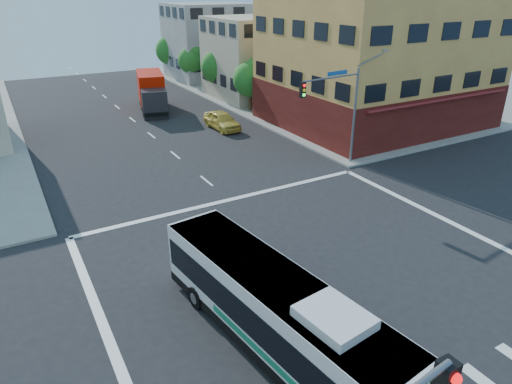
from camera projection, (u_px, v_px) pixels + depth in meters
ground at (323, 277)px, 20.88m from camera, size 120.00×120.00×0.00m
sidewalk_ne at (370, 80)px, 64.34m from camera, size 50.00×50.00×0.15m
corner_building_ne at (378, 60)px, 42.09m from camera, size 18.10×15.44×14.00m
building_east_near at (264, 57)px, 53.56m from camera, size 12.06×10.06×9.00m
building_east_far at (214, 41)px, 64.42m from camera, size 12.06×10.06×10.00m
signal_mast_ne at (338, 100)px, 31.32m from camera, size 7.91×1.13×8.07m
street_tree_a at (252, 77)px, 46.85m from camera, size 3.60×3.60×5.53m
street_tree_b at (218, 65)px, 53.11m from camera, size 3.80×3.80×5.79m
street_tree_c at (192, 59)px, 59.56m from camera, size 3.40×3.40×5.29m
street_tree_d at (170, 49)px, 65.71m from camera, size 4.00×4.00×6.03m
transit_bus at (274, 310)px, 16.20m from camera, size 3.82×11.56×3.36m
box_truck at (152, 93)px, 48.18m from camera, size 4.33×8.76×3.79m
parked_car at (222, 120)px, 42.15m from camera, size 2.09×4.82×1.62m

